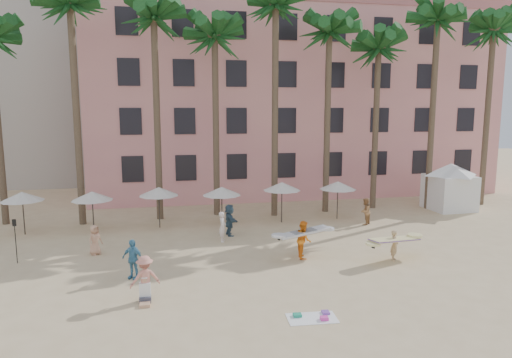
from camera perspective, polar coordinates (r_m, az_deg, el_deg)
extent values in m
plane|color=#D1B789|center=(18.64, 3.70, -15.09)|extent=(120.00, 120.00, 0.00)
cube|color=pink|center=(43.97, 4.00, 9.37)|extent=(35.00, 14.00, 16.00)
cylinder|color=brown|center=(31.47, -21.50, 7.20)|extent=(0.44, 0.44, 14.00)
cylinder|color=brown|center=(31.48, -12.26, 7.15)|extent=(0.44, 0.44, 13.50)
cylinder|color=brown|center=(32.17, -5.03, 6.46)|extent=(0.44, 0.44, 12.50)
cylinder|color=brown|center=(31.84, 2.39, 8.26)|extent=(0.44, 0.44, 14.50)
cylinder|color=brown|center=(33.49, 8.90, 6.91)|extent=(0.44, 0.44, 13.00)
cylinder|color=brown|center=(35.52, 14.71, 6.02)|extent=(0.44, 0.44, 12.00)
cylinder|color=brown|center=(36.55, 21.17, 7.36)|extent=(0.44, 0.44, 14.00)
cylinder|color=brown|center=(39.83, 26.90, 6.71)|extent=(0.44, 0.44, 13.50)
cylinder|color=#332B23|center=(30.86, -27.06, -3.95)|extent=(0.07, 0.07, 2.50)
cone|color=silver|center=(30.65, -27.20, -1.94)|extent=(2.50, 2.50, 0.55)
cylinder|color=#332B23|center=(29.90, -19.70, -3.97)|extent=(0.07, 0.07, 2.40)
cone|color=silver|center=(29.70, -19.81, -2.00)|extent=(2.50, 2.50, 0.55)
cylinder|color=#332B23|center=(29.74, -12.00, -3.61)|extent=(0.07, 0.07, 2.50)
cone|color=silver|center=(29.53, -12.07, -1.53)|extent=(2.50, 2.50, 0.55)
cylinder|color=#332B23|center=(29.84, -4.29, -3.50)|extent=(0.07, 0.07, 2.40)
cone|color=silver|center=(29.64, -4.31, -1.52)|extent=(2.50, 2.50, 0.55)
cylinder|color=#332B23|center=(30.45, 3.24, -3.05)|extent=(0.07, 0.07, 2.60)
cone|color=silver|center=(30.23, 3.26, -0.92)|extent=(2.50, 2.50, 0.55)
cylinder|color=#332B23|center=(31.85, 10.14, -2.74)|extent=(0.07, 0.07, 2.50)
cone|color=silver|center=(31.65, 10.20, -0.79)|extent=(2.50, 2.50, 0.55)
cube|color=white|center=(37.27, 23.01, -1.56)|extent=(3.10, 3.10, 2.60)
cone|color=white|center=(37.01, 23.17, 1.11)|extent=(4.65, 4.65, 0.90)
cube|color=white|center=(17.42, 7.01, -16.89)|extent=(1.86, 1.11, 0.02)
cube|color=#21906C|center=(17.46, 5.19, -16.58)|extent=(0.31, 0.27, 0.10)
cube|color=#E740AA|center=(17.31, 8.53, -16.84)|extent=(0.29, 0.24, 0.12)
cube|color=purple|center=(17.81, 8.71, -16.15)|extent=(0.28, 0.32, 0.08)
imported|color=tan|center=(24.06, 16.92, -7.94)|extent=(0.62, 0.67, 1.55)
cube|color=#F7EB9A|center=(23.97, 16.96, -7.23)|extent=(3.00, 1.66, 0.35)
imported|color=orange|center=(23.49, 5.96, -7.52)|extent=(0.84, 1.02, 1.92)
cube|color=silver|center=(23.39, 5.98, -6.61)|extent=(2.98, 1.49, 0.30)
imported|color=#395464|center=(27.41, -3.33, -5.13)|extent=(0.78, 1.82, 1.90)
imported|color=silver|center=(26.23, -4.21, -5.97)|extent=(0.53, 0.70, 1.74)
imported|color=tan|center=(25.32, -19.48, -7.18)|extent=(0.90, 0.90, 1.58)
imported|color=teal|center=(21.37, -15.17, -9.62)|extent=(1.13, 0.92, 1.80)
imported|color=#A47344|center=(30.74, 13.49, -3.96)|extent=(1.08, 1.08, 1.77)
imported|color=tan|center=(18.92, -13.71, -11.96)|extent=(1.32, 0.97, 1.83)
cylinder|color=black|center=(25.42, -27.82, -7.04)|extent=(0.04, 0.04, 2.10)
cube|color=black|center=(25.18, -27.99, -4.85)|extent=(0.18, 0.03, 0.35)
cube|color=#3F3F4C|center=(19.06, -13.67, -14.38)|extent=(0.45, 0.42, 0.24)
cube|color=tan|center=(18.76, -13.71, -14.97)|extent=(0.40, 0.45, 0.12)
cube|color=white|center=(18.96, -13.71, -13.25)|extent=(0.44, 0.26, 0.56)
sphere|color=tan|center=(18.81, -13.76, -12.11)|extent=(0.24, 0.24, 0.24)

